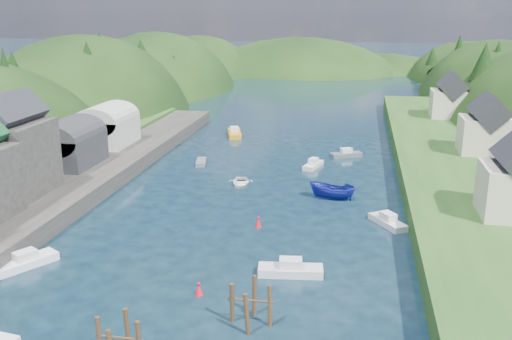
# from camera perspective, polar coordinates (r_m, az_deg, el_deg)

# --- Properties ---
(ground) EXTENTS (600.00, 600.00, 0.00)m
(ground) POSITION_cam_1_polar(r_m,az_deg,el_deg) (87.83, 2.57, 1.39)
(ground) COLOR black
(ground) RESTS_ON ground
(hillside_left) EXTENTS (44.00, 245.56, 52.00)m
(hillside_left) POSITION_cam_1_polar(r_m,az_deg,el_deg) (126.54, -16.47, 1.55)
(hillside_left) COLOR black
(hillside_left) RESTS_ON ground
(far_hills) EXTENTS (103.00, 68.00, 44.00)m
(far_hills) POSITION_cam_1_polar(r_m,az_deg,el_deg) (211.07, 7.49, 6.90)
(far_hills) COLOR black
(far_hills) RESTS_ON ground
(hill_trees) EXTENTS (90.52, 152.93, 12.05)m
(hill_trees) POSITION_cam_1_polar(r_m,az_deg,el_deg) (100.10, 4.52, 9.62)
(hill_trees) COLOR black
(hill_trees) RESTS_ON ground
(quay_left) EXTENTS (12.00, 110.00, 2.00)m
(quay_left) POSITION_cam_1_polar(r_m,az_deg,el_deg) (68.08, -21.62, -3.26)
(quay_left) COLOR #2D2B28
(quay_left) RESTS_ON ground
(boat_sheds) EXTENTS (7.00, 21.00, 7.50)m
(boat_sheds) POSITION_cam_1_polar(r_m,az_deg,el_deg) (83.90, -16.38, 3.75)
(boat_sheds) COLOR #2D2D30
(boat_sheds) RESTS_ON quay_left
(terrace_right) EXTENTS (16.00, 120.00, 2.40)m
(terrace_right) POSITION_cam_1_polar(r_m,az_deg,el_deg) (78.34, 19.96, -0.49)
(terrace_right) COLOR #234719
(terrace_right) RESTS_ON ground
(right_bank_cottages) EXTENTS (9.00, 59.24, 8.41)m
(right_bank_cottages) POSITION_cam_1_polar(r_m,az_deg,el_deg) (85.80, 21.37, 3.95)
(right_bank_cottages) COLOR beige
(right_bank_cottages) RESTS_ON terrace_right
(piling_cluster_far) EXTENTS (3.33, 3.10, 3.76)m
(piling_cluster_far) POSITION_cam_1_polar(r_m,az_deg,el_deg) (42.18, -0.52, -13.60)
(piling_cluster_far) COLOR #382314
(piling_cluster_far) RESTS_ON ground
(channel_buoy_near) EXTENTS (0.70, 0.70, 1.10)m
(channel_buoy_near) POSITION_cam_1_polar(r_m,az_deg,el_deg) (46.63, -5.72, -11.78)
(channel_buoy_near) COLOR red
(channel_buoy_near) RESTS_ON ground
(channel_buoy_far) EXTENTS (0.70, 0.70, 1.10)m
(channel_buoy_far) POSITION_cam_1_polar(r_m,az_deg,el_deg) (59.79, 0.24, -5.24)
(channel_buoy_far) COLOR red
(channel_buoy_far) RESTS_ON ground
(moored_boats) EXTENTS (36.17, 78.29, 2.24)m
(moored_boats) POSITION_cam_1_polar(r_m,az_deg,el_deg) (62.01, -3.65, -4.32)
(moored_boats) COLOR white
(moored_boats) RESTS_ON ground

